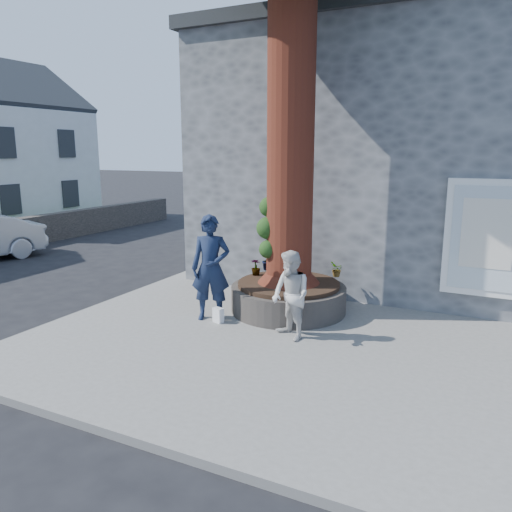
% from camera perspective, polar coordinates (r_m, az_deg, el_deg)
% --- Properties ---
extents(ground, '(120.00, 120.00, 0.00)m').
position_cam_1_polar(ground, '(8.91, -6.20, -9.87)').
color(ground, black).
rests_on(ground, ground).
extents(pavement, '(9.00, 8.00, 0.12)m').
position_cam_1_polar(pavement, '(9.09, 5.36, -8.99)').
color(pavement, slate).
rests_on(pavement, ground).
extents(yellow_line, '(0.10, 30.00, 0.01)m').
position_cam_1_polar(yellow_line, '(11.44, -16.52, -5.31)').
color(yellow_line, yellow).
rests_on(yellow_line, ground).
extents(stone_shop, '(10.30, 8.30, 6.30)m').
position_cam_1_polar(stone_shop, '(14.29, 18.61, 10.77)').
color(stone_shop, '#505255').
rests_on(stone_shop, ground).
extents(planter, '(2.30, 2.30, 0.60)m').
position_cam_1_polar(planter, '(10.11, 3.72, -4.69)').
color(planter, black).
rests_on(planter, pavement).
extents(man, '(0.86, 0.72, 2.02)m').
position_cam_1_polar(man, '(9.47, -5.20, -1.36)').
color(man, '#141E38').
rests_on(man, pavement).
extents(woman, '(0.94, 0.90, 1.53)m').
position_cam_1_polar(woman, '(8.53, 3.99, -4.53)').
color(woman, silver).
rests_on(woman, pavement).
extents(shopping_bag, '(0.23, 0.17, 0.28)m').
position_cam_1_polar(shopping_bag, '(9.50, -4.34, -6.75)').
color(shopping_bag, white).
rests_on(shopping_bag, pavement).
extents(plant_a, '(0.22, 0.21, 0.35)m').
position_cam_1_polar(plant_a, '(10.95, 2.84, -0.77)').
color(plant_a, gray).
rests_on(plant_a, planter).
extents(plant_b, '(0.30, 0.31, 0.45)m').
position_cam_1_polar(plant_b, '(11.00, 1.24, -0.43)').
color(plant_b, gray).
rests_on(plant_b, planter).
extents(plant_c, '(0.24, 0.24, 0.35)m').
position_cam_1_polar(plant_c, '(10.53, -0.02, -1.27)').
color(plant_c, gray).
rests_on(plant_c, planter).
extents(plant_d, '(0.34, 0.36, 0.32)m').
position_cam_1_polar(plant_d, '(10.52, 9.22, -1.52)').
color(plant_d, gray).
rests_on(plant_d, planter).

